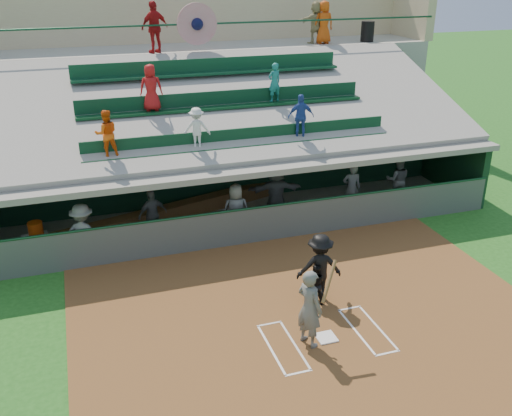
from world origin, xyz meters
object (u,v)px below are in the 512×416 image
object	(u,v)px
white_table	(37,246)
water_cooler	(36,229)
trash_bin	(367,31)
home_plate	(326,337)
batter_at_plate	(310,308)
catcher	(315,284)

from	to	relation	value
white_table	water_cooler	world-z (taller)	water_cooler
white_table	trash_bin	world-z (taller)	trash_bin
home_plate	batter_at_plate	size ratio (longest dim) A/B	0.22
home_plate	white_table	world-z (taller)	white_table
home_plate	trash_bin	bearing A→B (deg)	59.64
home_plate	white_table	distance (m)	8.64
trash_bin	batter_at_plate	bearing A→B (deg)	-121.76
white_table	water_cooler	xyz separation A→B (m)	(0.03, 0.02, 0.51)
batter_at_plate	catcher	xyz separation A→B (m)	(0.77, 1.45, -0.39)
water_cooler	trash_bin	xyz separation A→B (m)	(13.56, 6.61, 4.15)
trash_bin	white_table	bearing A→B (deg)	-154.00
catcher	white_table	xyz separation A→B (m)	(-6.49, 4.64, -0.19)
home_plate	batter_at_plate	world-z (taller)	batter_at_plate
catcher	water_cooler	xyz separation A→B (m)	(-6.46, 4.66, 0.32)
catcher	trash_bin	xyz separation A→B (m)	(7.10, 11.27, 4.47)
home_plate	trash_bin	size ratio (longest dim) A/B	0.52
home_plate	trash_bin	distance (m)	15.51
home_plate	trash_bin	world-z (taller)	trash_bin
batter_at_plate	water_cooler	size ratio (longest dim) A/B	4.81
home_plate	catcher	bearing A→B (deg)	77.00
white_table	trash_bin	size ratio (longest dim) A/B	0.86
trash_bin	home_plate	bearing A→B (deg)	-120.36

